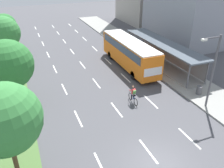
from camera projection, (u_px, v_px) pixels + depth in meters
The scene contains 15 objects.
ground_plane at pixel (158, 164), 15.03m from camera, with size 140.00×140.00×0.00m, color #4C4C51.
median_strip at pixel (13, 68), 28.64m from camera, with size 2.60×52.00×0.12m, color #4C7038.
sidewalk_right at pixel (139, 50), 34.53m from camera, with size 4.50×52.00×0.15m, color gray.
lane_divider_left at pixel (55, 69), 28.59m from camera, with size 0.14×46.90×0.01m.
lane_divider_center at pixel (82, 65), 29.77m from camera, with size 0.14×46.90×0.01m.
lane_divider_right at pixel (108, 61), 30.95m from camera, with size 0.14×46.90×0.01m.
bus_shelter at pixel (164, 51), 28.99m from camera, with size 2.90×14.22×2.86m.
bus at pixel (129, 51), 28.33m from camera, with size 2.54×11.29×3.37m.
cyclist at pixel (133, 95), 21.35m from camera, with size 0.46×1.82×1.71m.
median_tree_nearest at pixel (5, 119), 12.57m from camera, with size 4.14×4.14×6.00m.
median_tree_second at pixel (8, 65), 19.47m from camera, with size 4.26×4.26×6.01m.
median_tree_third at pixel (3, 33), 25.85m from camera, with size 3.70×3.70×6.43m.
median_tree_fourth at pixel (5, 26), 33.09m from camera, with size 3.28×3.28×5.23m.
streetlight at pixel (212, 68), 19.17m from camera, with size 1.91×0.24×6.50m.
trash_bin at pixel (199, 90), 22.64m from camera, with size 0.52×0.52×0.85m, color #4C4C51.
Camera 1 is at (-6.92, -8.99, 11.54)m, focal length 37.29 mm.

